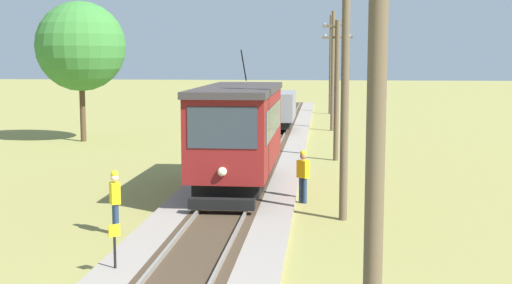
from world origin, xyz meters
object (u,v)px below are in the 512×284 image
at_px(trackside_signal_marker, 115,247).
at_px(gravel_pile, 207,124).
at_px(utility_pole_distant, 331,64).
at_px(utility_pole_foreground, 376,107).
at_px(utility_pole_mid, 337,89).
at_px(freight_car, 275,109).
at_px(red_tram, 239,132).
at_px(tree_left_near, 81,46).
at_px(utility_pole_near_tram, 345,75).
at_px(second_worker, 303,174).
at_px(track_worker, 115,199).
at_px(utility_pole_far, 333,70).

relative_size(trackside_signal_marker, gravel_pile, 0.40).
bearing_deg(utility_pole_distant, utility_pole_foreground, -90.00).
relative_size(utility_pole_distant, trackside_signal_marker, 7.05).
bearing_deg(utility_pole_mid, freight_car, 108.16).
distance_m(red_tram, utility_pole_mid, 8.81).
bearing_deg(utility_pole_mid, tree_left_near, 157.55).
bearing_deg(red_tram, freight_car, 90.01).
relative_size(utility_pole_distant, gravel_pile, 2.79).
bearing_deg(utility_pole_near_tram, second_worker, 120.00).
height_order(utility_pole_near_tram, second_worker, utility_pole_near_tram).
bearing_deg(track_worker, gravel_pile, -114.47).
height_order(track_worker, second_worker, same).
xyz_separation_m(utility_pole_far, utility_pole_distant, (0.00, 13.25, 0.25)).
height_order(track_worker, tree_left_near, tree_left_near).
bearing_deg(utility_pole_mid, utility_pole_distant, 90.00).
bearing_deg(utility_pole_foreground, utility_pole_distant, 90.00).
xyz_separation_m(track_worker, second_worker, (5.03, 4.52, 0.00)).
relative_size(red_tram, track_worker, 4.79).
bearing_deg(utility_pole_far, second_worker, -93.20).
xyz_separation_m(utility_pole_near_tram, tree_left_near, (-14.35, 17.58, 1.09)).
relative_size(track_worker, second_worker, 1.00).
distance_m(red_tram, tree_left_near, 17.84).
bearing_deg(utility_pole_near_tram, tree_left_near, 129.22).
xyz_separation_m(utility_pole_mid, second_worker, (-1.27, -9.46, -2.37)).
relative_size(trackside_signal_marker, second_worker, 0.66).
relative_size(utility_pole_mid, utility_pole_far, 0.84).
distance_m(utility_pole_near_tram, second_worker, 4.20).
distance_m(red_tram, freight_car, 18.97).
distance_m(utility_pole_near_tram, track_worker, 7.50).
xyz_separation_m(freight_car, utility_pole_distant, (3.61, 15.43, 2.70)).
bearing_deg(utility_pole_foreground, utility_pole_near_tram, 90.00).
xyz_separation_m(utility_pole_near_tram, utility_pole_distant, (-0.00, 38.09, -0.08)).
bearing_deg(utility_pole_far, utility_pole_mid, -90.00).
bearing_deg(gravel_pile, utility_pole_near_tram, -70.44).
distance_m(freight_car, utility_pole_distant, 16.08).
height_order(utility_pole_near_tram, track_worker, utility_pole_near_tram).
bearing_deg(track_worker, second_worker, -166.43).
distance_m(second_worker, tree_left_near, 20.68).
distance_m(utility_pole_near_tram, utility_pole_mid, 11.69).
xyz_separation_m(freight_car, trackside_signal_marker, (-1.61, -28.51, -0.89)).
xyz_separation_m(utility_pole_far, track_worker, (-6.29, -27.16, -3.01)).
relative_size(gravel_pile, track_worker, 1.67).
relative_size(utility_pole_far, gravel_pile, 2.62).
distance_m(utility_pole_near_tram, utility_pole_far, 24.84).
height_order(freight_car, track_worker, freight_car).
height_order(freight_car, utility_pole_mid, utility_pole_mid).
bearing_deg(tree_left_near, freight_car, 25.33).
bearing_deg(utility_pole_mid, gravel_pile, 126.46).
height_order(utility_pole_mid, trackside_signal_marker, utility_pole_mid).
relative_size(red_tram, utility_pole_distant, 1.03).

